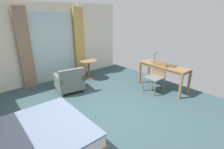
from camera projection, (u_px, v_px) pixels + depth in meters
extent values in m
cube|color=#334C51|center=(100.00, 117.00, 4.03)|extent=(6.30, 6.51, 0.10)
cube|color=silver|center=(46.00, 44.00, 5.71)|extent=(5.90, 0.12, 2.63)
cube|color=silver|center=(54.00, 48.00, 5.86)|extent=(1.46, 0.02, 2.32)
cube|color=#897056|center=(25.00, 49.00, 5.17)|extent=(0.38, 0.10, 2.50)
cube|color=tan|center=(79.00, 43.00, 6.34)|extent=(0.37, 0.10, 2.50)
cube|color=white|center=(24.00, 143.00, 2.67)|extent=(2.01, 1.61, 0.22)
cube|color=slate|center=(45.00, 127.00, 2.84)|extent=(1.37, 1.64, 0.03)
cube|color=olive|center=(164.00, 65.00, 5.24)|extent=(0.57, 1.58, 0.04)
cube|color=olive|center=(164.00, 67.00, 5.26)|extent=(0.52, 1.50, 0.08)
cube|color=olive|center=(189.00, 82.00, 4.96)|extent=(0.06, 0.06, 0.74)
cube|color=olive|center=(149.00, 70.00, 6.06)|extent=(0.06, 0.06, 0.74)
cube|color=olive|center=(181.00, 86.00, 4.68)|extent=(0.06, 0.06, 0.74)
cube|color=olive|center=(140.00, 73.00, 5.79)|extent=(0.06, 0.06, 0.74)
cube|color=slate|center=(154.00, 78.00, 5.09)|extent=(0.49, 0.49, 0.04)
cube|color=olive|center=(159.00, 68.00, 5.14)|extent=(0.05, 0.45, 0.46)
cylinder|color=olive|center=(143.00, 85.00, 5.20)|extent=(0.04, 0.04, 0.44)
cylinder|color=olive|center=(155.00, 89.00, 4.89)|extent=(0.04, 0.04, 0.44)
cylinder|color=olive|center=(152.00, 81.00, 5.46)|extent=(0.04, 0.04, 0.44)
cylinder|color=olive|center=(164.00, 85.00, 5.14)|extent=(0.04, 0.04, 0.44)
cylinder|color=#4C4C51|center=(154.00, 62.00, 5.50)|extent=(0.18, 0.18, 0.02)
cylinder|color=#4C4C51|center=(154.00, 57.00, 5.45)|extent=(0.02, 0.02, 0.31)
cone|color=#4C4C51|center=(155.00, 52.00, 5.35)|extent=(0.14, 0.14, 0.11)
cube|color=brown|center=(171.00, 66.00, 5.12)|extent=(0.27, 0.29, 0.02)
cube|color=slate|center=(69.00, 83.00, 5.23)|extent=(0.86, 0.86, 0.28)
cube|color=slate|center=(72.00, 76.00, 4.86)|extent=(0.76, 0.24, 0.41)
cube|color=slate|center=(79.00, 75.00, 5.31)|extent=(0.22, 0.75, 0.16)
cube|color=slate|center=(58.00, 79.00, 4.99)|extent=(0.22, 0.75, 0.16)
cylinder|color=#4C3D2D|center=(76.00, 84.00, 5.70)|extent=(0.04, 0.04, 0.10)
cylinder|color=#4C3D2D|center=(57.00, 88.00, 5.39)|extent=(0.04, 0.04, 0.10)
cylinder|color=#4C3D2D|center=(83.00, 90.00, 5.20)|extent=(0.04, 0.04, 0.10)
cylinder|color=#4C3D2D|center=(63.00, 95.00, 4.89)|extent=(0.04, 0.04, 0.10)
cylinder|color=olive|center=(88.00, 61.00, 6.05)|extent=(0.61, 0.61, 0.03)
cylinder|color=brown|center=(89.00, 70.00, 6.17)|extent=(0.07, 0.07, 0.67)
cylinder|color=brown|center=(89.00, 78.00, 6.27)|extent=(0.34, 0.34, 0.02)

